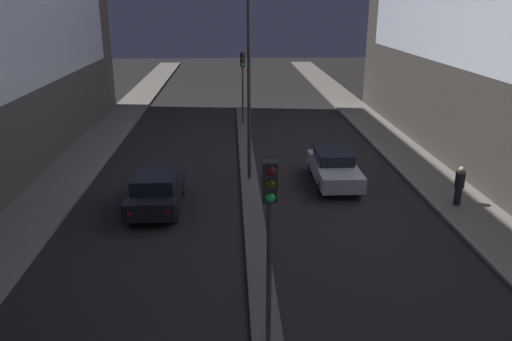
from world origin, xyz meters
TOP-DOWN VIEW (x-y plane):
  - median_strip at (0.00, 16.29)m, footprint 0.78×30.59m
  - traffic_light_near at (0.00, 3.89)m, footprint 0.32×0.42m
  - traffic_light_mid at (0.00, 26.40)m, footprint 0.32×0.42m
  - street_lamp at (0.00, 15.58)m, footprint 0.62×0.62m
  - car_left_lane at (-3.80, 12.55)m, footprint 1.89×4.23m
  - car_right_lane at (3.80, 15.06)m, footprint 1.82×4.38m
  - pedestrian_on_right_sidewalk at (8.19, 12.06)m, footprint 0.38×0.38m

SIDE VIEW (x-z plane):
  - median_strip at x=0.00m, z-range 0.00..0.13m
  - car_right_lane at x=3.80m, z-range 0.02..1.48m
  - car_left_lane at x=-3.80m, z-range 0.01..1.54m
  - pedestrian_on_right_sidewalk at x=8.19m, z-range 0.17..1.76m
  - traffic_light_near at x=0.00m, z-range 1.20..5.80m
  - traffic_light_mid at x=0.00m, z-range 1.20..5.80m
  - street_lamp at x=0.00m, z-range 2.14..10.78m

